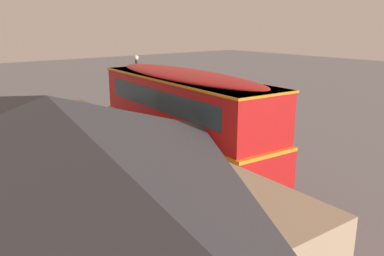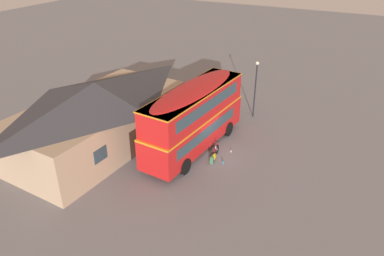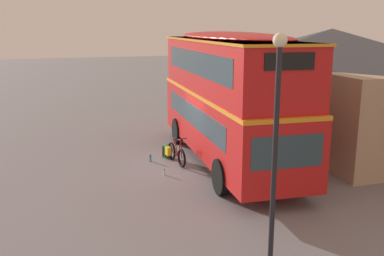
# 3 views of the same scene
# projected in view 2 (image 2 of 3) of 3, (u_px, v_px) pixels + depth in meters

# --- Properties ---
(ground_plane) EXTENTS (120.00, 120.00, 0.00)m
(ground_plane) POSITION_uv_depth(u_px,v_px,m) (210.00, 153.00, 26.34)
(ground_plane) COLOR slate
(double_decker_bus) EXTENTS (9.99, 3.34, 4.79)m
(double_decker_bus) POSITION_uv_depth(u_px,v_px,m) (194.00, 115.00, 25.71)
(double_decker_bus) COLOR black
(double_decker_bus) RESTS_ON ground
(touring_bicycle) EXTENTS (1.69, 0.54, 1.06)m
(touring_bicycle) POSITION_uv_depth(u_px,v_px,m) (214.00, 153.00, 25.64)
(touring_bicycle) COLOR black
(touring_bicycle) RESTS_ON ground
(backpack_on_ground) EXTENTS (0.38, 0.35, 0.54)m
(backpack_on_ground) POSITION_uv_depth(u_px,v_px,m) (212.00, 160.00, 25.05)
(backpack_on_ground) COLOR #386642
(backpack_on_ground) RESTS_ON ground
(water_bottle_blue_sports) EXTENTS (0.08, 0.08, 0.26)m
(water_bottle_blue_sports) POSITION_uv_depth(u_px,v_px,m) (223.00, 162.00, 25.04)
(water_bottle_blue_sports) COLOR #338CBF
(water_bottle_blue_sports) RESTS_ON ground
(water_bottle_clear_plastic) EXTENTS (0.07, 0.07, 0.21)m
(water_bottle_clear_plastic) POSITION_uv_depth(u_px,v_px,m) (231.00, 151.00, 26.39)
(water_bottle_clear_plastic) COLOR silver
(water_bottle_clear_plastic) RESTS_ON ground
(pub_building) EXTENTS (13.93, 7.56, 4.87)m
(pub_building) POSITION_uv_depth(u_px,v_px,m) (98.00, 114.00, 26.27)
(pub_building) COLOR tan
(pub_building) RESTS_ON ground
(street_lamp) EXTENTS (0.28, 0.28, 4.84)m
(street_lamp) POSITION_uv_depth(u_px,v_px,m) (256.00, 84.00, 30.24)
(street_lamp) COLOR black
(street_lamp) RESTS_ON ground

